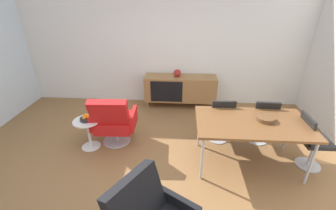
{
  "coord_description": "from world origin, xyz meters",
  "views": [
    {
      "loc": [
        0.43,
        -2.45,
        2.38
      ],
      "look_at": [
        0.24,
        0.38,
        0.96
      ],
      "focal_mm": 24.02,
      "sensor_mm": 36.0,
      "label": 1
    }
  ],
  "objects_px": {
    "wooden_bowl_on_table": "(266,118)",
    "lounge_chair_red": "(113,120)",
    "vase_cobalt": "(177,73)",
    "dining_table": "(252,124)",
    "fruit_bowl": "(86,118)",
    "side_table_round": "(88,130)",
    "sideboard": "(180,88)",
    "dining_chair_back_left": "(221,118)",
    "dining_chair_back_right": "(262,119)",
    "dining_chair_far_end": "(312,140)"
  },
  "relations": [
    {
      "from": "dining_table",
      "to": "dining_chair_back_left",
      "type": "bearing_deg",
      "value": 121.89
    },
    {
      "from": "dining_table",
      "to": "wooden_bowl_on_table",
      "type": "bearing_deg",
      "value": 15.33
    },
    {
      "from": "lounge_chair_red",
      "to": "fruit_bowl",
      "type": "distance_m",
      "value": 0.43
    },
    {
      "from": "dining_chair_back_right",
      "to": "dining_chair_back_left",
      "type": "distance_m",
      "value": 0.7
    },
    {
      "from": "lounge_chair_red",
      "to": "side_table_round",
      "type": "xyz_separation_m",
      "value": [
        -0.41,
        -0.12,
        -0.15
      ]
    },
    {
      "from": "wooden_bowl_on_table",
      "to": "dining_chair_back_right",
      "type": "bearing_deg",
      "value": 72.56
    },
    {
      "from": "sideboard",
      "to": "dining_chair_back_left",
      "type": "height_order",
      "value": "dining_chair_back_left"
    },
    {
      "from": "wooden_bowl_on_table",
      "to": "lounge_chair_red",
      "type": "bearing_deg",
      "value": 172.52
    },
    {
      "from": "sideboard",
      "to": "wooden_bowl_on_table",
      "type": "relative_size",
      "value": 6.15
    },
    {
      "from": "dining_table",
      "to": "dining_chair_back_right",
      "type": "relative_size",
      "value": 1.87
    },
    {
      "from": "dining_chair_back_left",
      "to": "vase_cobalt",
      "type": "bearing_deg",
      "value": 120.09
    },
    {
      "from": "sideboard",
      "to": "dining_chair_far_end",
      "type": "relative_size",
      "value": 1.87
    },
    {
      "from": "lounge_chair_red",
      "to": "wooden_bowl_on_table",
      "type": "bearing_deg",
      "value": -7.48
    },
    {
      "from": "wooden_bowl_on_table",
      "to": "dining_chair_back_left",
      "type": "relative_size",
      "value": 0.3
    },
    {
      "from": "wooden_bowl_on_table",
      "to": "dining_chair_back_right",
      "type": "relative_size",
      "value": 0.3
    },
    {
      "from": "sideboard",
      "to": "vase_cobalt",
      "type": "distance_m",
      "value": 0.37
    },
    {
      "from": "sideboard",
      "to": "wooden_bowl_on_table",
      "type": "bearing_deg",
      "value": -56.17
    },
    {
      "from": "side_table_round",
      "to": "fruit_bowl",
      "type": "distance_m",
      "value": 0.24
    },
    {
      "from": "sideboard",
      "to": "lounge_chair_red",
      "type": "relative_size",
      "value": 1.69
    },
    {
      "from": "sideboard",
      "to": "dining_table",
      "type": "relative_size",
      "value": 1.0
    },
    {
      "from": "sideboard",
      "to": "side_table_round",
      "type": "relative_size",
      "value": 3.08
    },
    {
      "from": "dining_table",
      "to": "side_table_round",
      "type": "xyz_separation_m",
      "value": [
        -2.56,
        0.24,
        -0.38
      ]
    },
    {
      "from": "dining_table",
      "to": "dining_chair_back_left",
      "type": "distance_m",
      "value": 0.7
    },
    {
      "from": "vase_cobalt",
      "to": "dining_table",
      "type": "relative_size",
      "value": 0.1
    },
    {
      "from": "vase_cobalt",
      "to": "wooden_bowl_on_table",
      "type": "relative_size",
      "value": 0.63
    },
    {
      "from": "lounge_chair_red",
      "to": "fruit_bowl",
      "type": "xyz_separation_m",
      "value": [
        -0.4,
        -0.12,
        0.09
      ]
    },
    {
      "from": "sideboard",
      "to": "dining_chair_back_right",
      "type": "distance_m",
      "value": 1.96
    },
    {
      "from": "dining_table",
      "to": "side_table_round",
      "type": "bearing_deg",
      "value": 174.62
    },
    {
      "from": "vase_cobalt",
      "to": "side_table_round",
      "type": "distance_m",
      "value": 2.25
    },
    {
      "from": "lounge_chair_red",
      "to": "dining_chair_far_end",
      "type": "bearing_deg",
      "value": -6.75
    },
    {
      "from": "sideboard",
      "to": "dining_chair_back_left",
      "type": "relative_size",
      "value": 1.87
    },
    {
      "from": "dining_table",
      "to": "dining_chair_back_left",
      "type": "height_order",
      "value": "dining_chair_back_left"
    },
    {
      "from": "sideboard",
      "to": "dining_chair_back_right",
      "type": "relative_size",
      "value": 1.87
    },
    {
      "from": "vase_cobalt",
      "to": "fruit_bowl",
      "type": "xyz_separation_m",
      "value": [
        -1.43,
        -1.68,
        -0.24
      ]
    },
    {
      "from": "wooden_bowl_on_table",
      "to": "dining_chair_far_end",
      "type": "bearing_deg",
      "value": -4.27
    },
    {
      "from": "vase_cobalt",
      "to": "side_table_round",
      "type": "xyz_separation_m",
      "value": [
        -1.43,
        -1.68,
        -0.48
      ]
    },
    {
      "from": "wooden_bowl_on_table",
      "to": "dining_chair_back_left",
      "type": "bearing_deg",
      "value": 136.56
    },
    {
      "from": "wooden_bowl_on_table",
      "to": "dining_chair_far_end",
      "type": "relative_size",
      "value": 0.3
    },
    {
      "from": "sideboard",
      "to": "dining_table",
      "type": "height_order",
      "value": "dining_table"
    },
    {
      "from": "dining_chair_far_end",
      "to": "side_table_round",
      "type": "bearing_deg",
      "value": 175.99
    },
    {
      "from": "fruit_bowl",
      "to": "sideboard",
      "type": "bearing_deg",
      "value": 48.18
    },
    {
      "from": "vase_cobalt",
      "to": "side_table_round",
      "type": "bearing_deg",
      "value": -130.39
    },
    {
      "from": "vase_cobalt",
      "to": "lounge_chair_red",
      "type": "bearing_deg",
      "value": -123.24
    },
    {
      "from": "wooden_bowl_on_table",
      "to": "fruit_bowl",
      "type": "height_order",
      "value": "wooden_bowl_on_table"
    },
    {
      "from": "sideboard",
      "to": "lounge_chair_red",
      "type": "height_order",
      "value": "lounge_chair_red"
    },
    {
      "from": "sideboard",
      "to": "vase_cobalt",
      "type": "bearing_deg",
      "value": 178.54
    },
    {
      "from": "sideboard",
      "to": "side_table_round",
      "type": "height_order",
      "value": "sideboard"
    },
    {
      "from": "sideboard",
      "to": "wooden_bowl_on_table",
      "type": "xyz_separation_m",
      "value": [
        1.25,
        -1.87,
        0.33
      ]
    },
    {
      "from": "sideboard",
      "to": "wooden_bowl_on_table",
      "type": "distance_m",
      "value": 2.27
    },
    {
      "from": "dining_table",
      "to": "dining_chair_back_right",
      "type": "distance_m",
      "value": 0.7
    }
  ]
}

